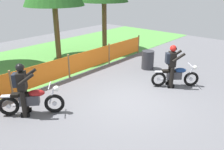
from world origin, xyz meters
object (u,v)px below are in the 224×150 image
rider_lead (172,64)px  oil_drum (148,60)px  motorcycle_trailing (32,101)px  rider_trailing (22,87)px  motorcycle_lead (176,76)px

rider_lead → oil_drum: bearing=104.0°
motorcycle_trailing → rider_trailing: size_ratio=0.94×
rider_trailing → oil_drum: bearing=36.8°
oil_drum → rider_lead: bearing=-123.1°
motorcycle_lead → oil_drum: motorcycle_lead is taller
motorcycle_trailing → rider_lead: (4.79, -2.22, 0.49)m
motorcycle_trailing → oil_drum: (5.99, -0.39, -0.03)m
motorcycle_trailing → motorcycle_lead: bearing=16.0°
motorcycle_lead → rider_lead: 0.55m
motorcycle_lead → rider_lead: size_ratio=0.87×
rider_lead → motorcycle_trailing: bearing=-157.8°
motorcycle_lead → motorcycle_trailing: 5.47m
motorcycle_lead → oil_drum: size_ratio=1.67×
rider_lead → rider_trailing: 5.49m
rider_lead → oil_drum: (1.20, 1.84, -0.51)m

